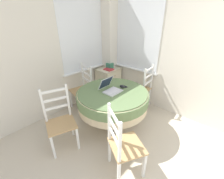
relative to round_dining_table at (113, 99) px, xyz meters
The scene contains 12 objects.
corner_room_shell 0.79m from the round_dining_table, ahead, with size 4.13×4.88×2.55m.
round_dining_table is the anchor object (origin of this frame).
laptop 0.20m from the round_dining_table, 109.61° to the left, with size 0.30×0.33×0.23m.
computer_mouse 0.28m from the round_dining_table, ahead, with size 0.07×0.10×0.05m.
cell_phone 0.32m from the round_dining_table, ahead, with size 0.05×0.12×0.01m.
dining_chair_near_back_window 0.93m from the round_dining_table, 87.63° to the left, with size 0.46×0.47×0.99m.
dining_chair_near_right_window 0.94m from the round_dining_table, ahead, with size 0.45×0.43×0.99m.
dining_chair_camera_near 0.94m from the round_dining_table, 129.53° to the right, with size 0.55×0.56×0.99m.
dining_chair_left_flank 0.93m from the round_dining_table, 161.76° to the left, with size 0.53×0.51×0.99m.
corner_cabinet 1.31m from the round_dining_table, 46.74° to the left, with size 0.56×0.46×0.71m.
storage_box 1.33m from the round_dining_table, 45.12° to the left, with size 0.15×0.13×0.13m.
book_on_cabinet 1.20m from the round_dining_table, 46.61° to the left, with size 0.17×0.22×0.02m.
Camera 1 is at (-1.01, 0.30, 1.93)m, focal length 24.00 mm.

